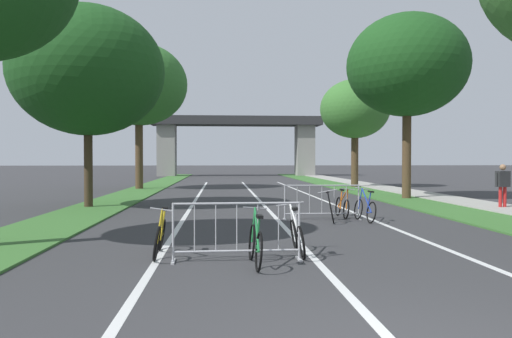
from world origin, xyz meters
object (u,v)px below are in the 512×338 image
(bicycle_orange_5, at_px, (342,206))
(pedestrian_pushing_bike, at_px, (503,182))
(crowd_barrier_nearest, at_px, (237,232))
(bicycle_black_3, at_px, (331,208))
(bicycle_blue_0, at_px, (365,209))
(bicycle_yellow_4, at_px, (160,237))
(tree_left_oak_mid, at_px, (139,85))
(tree_left_maple_mid, at_px, (88,71))
(tree_right_cypress_far, at_px, (407,66))
(bicycle_green_1, at_px, (255,244))
(bicycle_white_2, at_px, (297,236))
(tree_right_oak_near, at_px, (355,109))
(crowd_barrier_second, at_px, (322,202))

(bicycle_orange_5, xyz_separation_m, pedestrian_pushing_bike, (6.48, 2.15, 0.65))
(crowd_barrier_nearest, xyz_separation_m, bicycle_black_3, (2.92, 5.43, -0.14))
(bicycle_blue_0, height_order, bicycle_yellow_4, bicycle_blue_0)
(tree_left_oak_mid, distance_m, bicycle_black_3, 19.13)
(bicycle_blue_0, relative_size, bicycle_orange_5, 1.00)
(tree_left_maple_mid, bearing_deg, bicycle_yellow_4, -68.17)
(pedestrian_pushing_bike, bearing_deg, bicycle_orange_5, -166.00)
(tree_right_cypress_far, relative_size, bicycle_green_1, 5.22)
(bicycle_black_3, xyz_separation_m, bicycle_yellow_4, (-4.35, -4.85, -0.03))
(tree_right_cypress_far, distance_m, bicycle_blue_0, 10.65)
(tree_left_maple_mid, xyz_separation_m, pedestrian_pushing_bike, (15.22, -1.56, -4.12))
(tree_right_cypress_far, relative_size, bicycle_white_2, 5.33)
(tree_left_oak_mid, relative_size, bicycle_green_1, 5.48)
(tree_left_maple_mid, bearing_deg, crowd_barrier_nearest, -62.58)
(tree_right_oak_near, distance_m, bicycle_blue_0, 18.64)
(bicycle_blue_0, relative_size, bicycle_white_2, 1.02)
(tree_right_cypress_far, xyz_separation_m, bicycle_yellow_4, (-9.63, -12.72, -5.74))
(crowd_barrier_second, bearing_deg, pedestrian_pushing_bike, 19.95)
(bicycle_black_3, bearing_deg, tree_left_oak_mid, -51.89)
(tree_left_oak_mid, relative_size, bicycle_white_2, 5.60)
(tree_left_oak_mid, relative_size, crowd_barrier_nearest, 3.82)
(bicycle_yellow_4, bearing_deg, bicycle_black_3, -133.67)
(crowd_barrier_nearest, distance_m, bicycle_black_3, 6.17)
(bicycle_black_3, bearing_deg, crowd_barrier_second, -60.36)
(bicycle_white_2, bearing_deg, crowd_barrier_nearest, -155.73)
(tree_right_cypress_far, bearing_deg, tree_left_maple_mid, -166.67)
(tree_left_oak_mid, xyz_separation_m, bicycle_blue_0, (9.18, -16.26, -5.99))
(tree_left_maple_mid, relative_size, tree_left_oak_mid, 0.85)
(crowd_barrier_second, distance_m, bicycle_orange_5, 0.90)
(tree_right_cypress_far, height_order, bicycle_blue_0, tree_right_cypress_far)
(bicycle_white_2, height_order, pedestrian_pushing_bike, pedestrian_pushing_bike)
(tree_right_cypress_far, xyz_separation_m, crowd_barrier_nearest, (-8.20, -13.30, -5.58))
(crowd_barrier_second, bearing_deg, tree_left_maple_mid, 152.37)
(tree_left_maple_mid, relative_size, bicycle_green_1, 4.66)
(tree_right_oak_near, bearing_deg, crowd_barrier_nearest, -110.20)
(pedestrian_pushing_bike, bearing_deg, bicycle_green_1, -141.53)
(crowd_barrier_nearest, height_order, bicycle_green_1, crowd_barrier_nearest)
(bicycle_yellow_4, xyz_separation_m, bicycle_orange_5, (4.92, 5.82, -0.01))
(crowd_barrier_second, relative_size, bicycle_black_3, 1.35)
(tree_left_maple_mid, distance_m, tree_left_oak_mid, 11.62)
(crowd_barrier_nearest, height_order, crowd_barrier_second, same)
(tree_right_cypress_far, bearing_deg, tree_left_oak_mid, 148.13)
(crowd_barrier_nearest, relative_size, bicycle_green_1, 1.43)
(tree_right_cypress_far, relative_size, bicycle_orange_5, 5.24)
(bicycle_blue_0, bearing_deg, tree_right_oak_near, 70.04)
(bicycle_yellow_4, bearing_deg, tree_left_maple_mid, -69.97)
(tree_left_maple_mid, height_order, pedestrian_pushing_bike, tree_left_maple_mid)
(tree_left_maple_mid, height_order, crowd_barrier_nearest, tree_left_maple_mid)
(crowd_barrier_nearest, bearing_deg, bicycle_orange_5, 61.37)
(bicycle_blue_0, relative_size, bicycle_yellow_4, 0.96)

